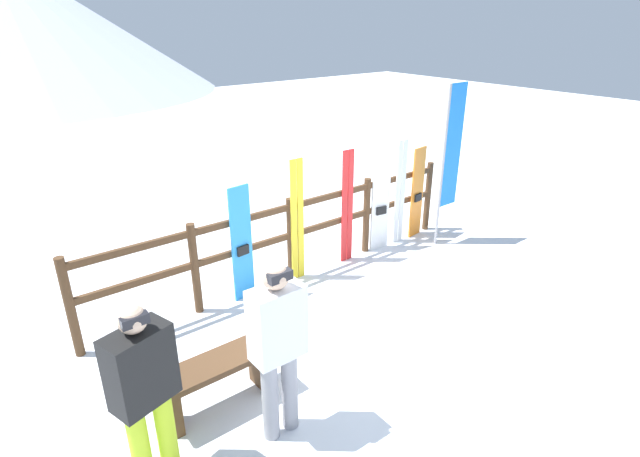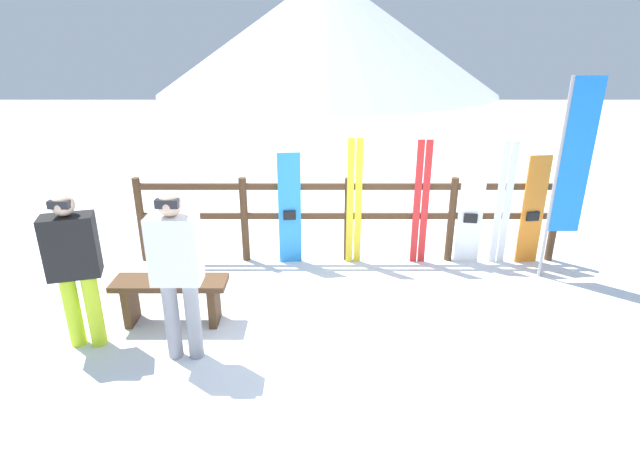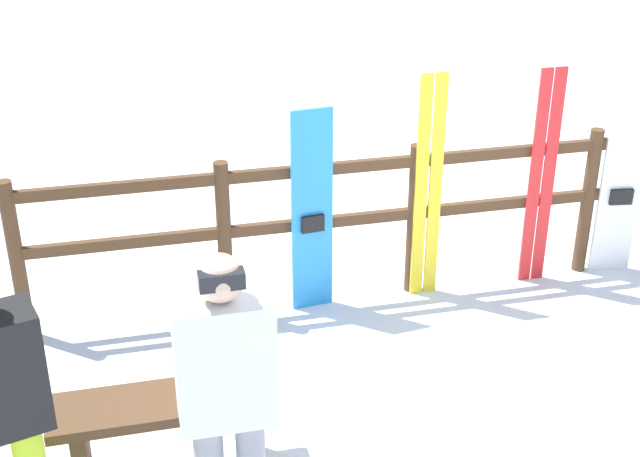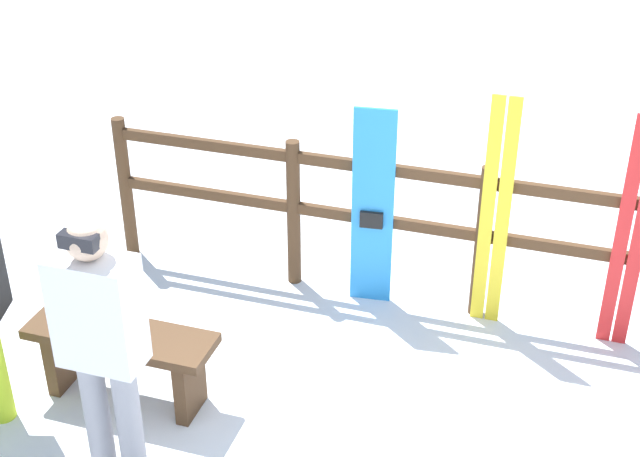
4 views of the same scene
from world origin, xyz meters
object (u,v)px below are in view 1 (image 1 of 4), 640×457
object	(u,v)px
person_black	(144,386)
snowboard_blue	(242,244)
bench	(217,374)
person_white	(278,340)
snowboard_white	(380,206)
ski_pair_white	(400,193)
ski_pair_red	(347,207)
snowboard_orange	(417,193)
rental_flag	(450,154)
ski_pair_yellow	(297,221)

from	to	relation	value
person_black	snowboard_blue	xyz separation A→B (m)	(1.89, 1.92, -0.14)
bench	person_white	size ratio (longest dim) A/B	0.72
snowboard_white	ski_pair_white	xyz separation A→B (m)	(0.41, 0.00, 0.12)
ski_pair_red	snowboard_orange	distance (m)	1.46
snowboard_blue	rental_flag	world-z (taller)	rental_flag
ski_pair_yellow	bench	bearing A→B (deg)	-142.45
bench	snowboard_blue	distance (m)	1.95
snowboard_white	snowboard_orange	xyz separation A→B (m)	(0.81, 0.00, 0.03)
person_white	person_black	xyz separation A→B (m)	(-1.01, 0.20, -0.06)
snowboard_white	rental_flag	size ratio (longest dim) A/B	0.57
snowboard_orange	rental_flag	world-z (taller)	rental_flag
snowboard_blue	ski_pair_white	size ratio (longest dim) A/B	0.91
person_white	ski_pair_white	xyz separation A→B (m)	(3.64, 2.13, -0.12)
bench	rental_flag	size ratio (longest dim) A/B	0.48
snowboard_blue	ski_pair_white	distance (m)	2.77
person_white	ski_pair_red	xyz separation A→B (m)	(2.58, 2.13, -0.11)
bench	snowboard_blue	xyz separation A→B (m)	(1.16, 1.53, 0.38)
ski_pair_yellow	ski_pair_white	size ratio (longest dim) A/B	1.03
person_white	snowboard_orange	world-z (taller)	person_white
ski_pair_yellow	snowboard_white	xyz separation A→B (m)	(1.52, -0.00, -0.14)
snowboard_blue	ski_pair_yellow	xyz separation A→B (m)	(0.84, 0.00, 0.10)
person_black	snowboard_blue	distance (m)	2.70
person_white	snowboard_orange	bearing A→B (deg)	27.80
snowboard_white	snowboard_orange	bearing A→B (deg)	0.00
ski_pair_white	rental_flag	bearing A→B (deg)	-39.12
ski_pair_red	person_white	bearing A→B (deg)	-140.40
bench	ski_pair_red	xyz separation A→B (m)	(2.86, 1.53, 0.47)
person_black	ski_pair_yellow	size ratio (longest dim) A/B	0.92
person_white	snowboard_orange	xyz separation A→B (m)	(4.04, 2.13, -0.22)
person_white	ski_pair_white	distance (m)	4.22
ski_pair_yellow	snowboard_orange	xyz separation A→B (m)	(2.32, -0.00, -0.11)
ski_pair_red	rental_flag	size ratio (longest dim) A/B	0.68
snowboard_orange	ski_pair_red	bearing A→B (deg)	179.86
person_black	person_white	bearing A→B (deg)	-11.41
ski_pair_red	bench	bearing A→B (deg)	-151.80
ski_pair_white	snowboard_orange	bearing A→B (deg)	-0.50
rental_flag	ski_pair_yellow	bearing A→B (deg)	169.98
ski_pair_yellow	person_white	bearing A→B (deg)	-128.78
ski_pair_white	person_white	bearing A→B (deg)	-149.68
person_black	rental_flag	xyz separation A→B (m)	(5.19, 1.49, 0.54)
ski_pair_yellow	ski_pair_red	size ratio (longest dim) A/B	1.01
person_black	ski_pair_red	size ratio (longest dim) A/B	0.94
person_white	ski_pair_red	world-z (taller)	ski_pair_red
person_black	snowboard_orange	xyz separation A→B (m)	(5.05, 1.92, -0.16)
person_white	ski_pair_red	distance (m)	3.35
ski_pair_yellow	ski_pair_white	xyz separation A→B (m)	(1.93, 0.00, -0.02)
ski_pair_white	snowboard_blue	bearing A→B (deg)	-179.93
bench	rental_flag	distance (m)	4.71
bench	rental_flag	world-z (taller)	rental_flag
snowboard_white	rental_flag	xyz separation A→B (m)	(0.95, -0.43, 0.73)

